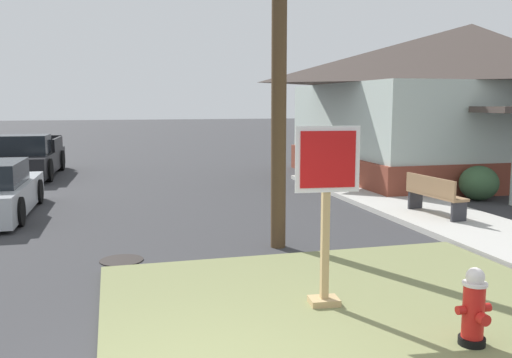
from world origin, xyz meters
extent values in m
cube|color=olive|center=(2.13, 1.79, 0.04)|extent=(5.97, 4.80, 0.08)
cube|color=#B2AFA8|center=(6.31, 5.61, 0.06)|extent=(2.20, 15.30, 0.12)
cylinder|color=black|center=(2.88, 0.40, 0.12)|extent=(0.28, 0.27, 0.08)
cylinder|color=red|center=(2.88, 0.40, 0.44)|extent=(0.22, 0.22, 0.55)
cylinder|color=silver|center=(2.88, 0.40, 0.73)|extent=(0.25, 0.25, 0.03)
sphere|color=silver|center=(2.88, 0.40, 0.80)|extent=(0.19, 0.19, 0.19)
cube|color=silver|center=(2.88, 0.40, 0.87)|extent=(0.04, 0.04, 0.04)
cylinder|color=red|center=(2.73, 0.40, 0.47)|extent=(0.08, 0.09, 0.09)
cylinder|color=red|center=(3.03, 0.40, 0.47)|extent=(0.08, 0.09, 0.09)
cylinder|color=red|center=(2.88, 0.24, 0.42)|extent=(0.12, 0.09, 0.12)
cube|color=tan|center=(1.84, 1.86, 1.15)|extent=(0.10, 0.10, 2.14)
cube|color=tan|center=(1.84, 1.86, 0.12)|extent=(0.38, 0.31, 0.08)
cube|color=white|center=(1.83, 1.81, 1.89)|extent=(0.79, 0.09, 0.79)
cube|color=red|center=(1.83, 1.80, 1.89)|extent=(0.67, 0.08, 0.67)
cylinder|color=black|center=(-0.54, 4.73, 0.01)|extent=(0.70, 0.70, 0.02)
cylinder|color=black|center=(-2.49, 10.53, 0.31)|extent=(0.24, 0.63, 0.62)
cylinder|color=black|center=(-2.56, 7.85, 0.31)|extent=(0.24, 0.63, 0.62)
sphere|color=white|center=(-2.77, 11.31, 0.47)|extent=(0.14, 0.14, 0.14)
cube|color=black|center=(-3.50, 16.18, 0.50)|extent=(2.19, 5.27, 0.68)
cube|color=black|center=(-3.53, 15.46, 1.14)|extent=(1.79, 1.42, 0.68)
cube|color=black|center=(-2.53, 17.05, 1.06)|extent=(0.20, 2.18, 0.44)
cube|color=black|center=(-4.40, 17.13, 1.06)|extent=(0.20, 2.18, 0.44)
cube|color=black|center=(-3.39, 18.73, 1.06)|extent=(1.78, 0.18, 0.44)
cylinder|color=black|center=(-2.65, 14.59, 0.38)|extent=(0.29, 0.77, 0.76)
cylinder|color=black|center=(-2.51, 17.70, 0.38)|extent=(0.29, 0.77, 0.76)
cylinder|color=black|center=(-4.36, 17.78, 0.38)|extent=(0.29, 0.77, 0.76)
cube|color=#93704C|center=(6.18, 6.19, 0.56)|extent=(0.54, 1.67, 0.06)
cube|color=#93704C|center=(6.01, 6.18, 0.78)|extent=(0.19, 1.64, 0.38)
cube|color=#2D2D33|center=(6.25, 5.46, 0.33)|extent=(0.36, 0.09, 0.41)
cube|color=#2D2D33|center=(6.12, 6.93, 0.33)|extent=(0.36, 0.09, 0.41)
cube|color=brown|center=(11.36, 12.46, 0.45)|extent=(10.20, 7.89, 0.90)
cube|color=#B2C1B7|center=(11.36, 12.46, 2.03)|extent=(9.99, 7.73, 2.27)
pyramid|color=#423833|center=(11.36, 12.46, 4.18)|extent=(10.70, 8.28, 2.04)
ellipsoid|color=#375735|center=(8.69, 8.10, 0.46)|extent=(1.01, 1.01, 0.91)
camera|label=1|loc=(-0.65, -4.25, 2.56)|focal=38.68mm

